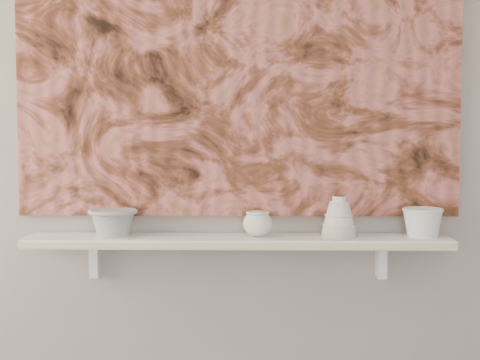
{
  "coord_description": "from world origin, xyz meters",
  "views": [
    {
      "loc": [
        0.05,
        -0.69,
        1.26
      ],
      "look_at": [
        0.01,
        1.49,
        1.12
      ],
      "focal_mm": 50.0,
      "sensor_mm": 36.0,
      "label": 1
    }
  ],
  "objects_px": {
    "shelf": "(237,241)",
    "bell_vessel": "(339,216)",
    "painting": "(238,54)",
    "bowl_grey": "(113,222)",
    "bowl_white": "(423,222)",
    "cup_cream": "(258,224)"
  },
  "relations": [
    {
      "from": "bowl_white",
      "to": "painting",
      "type": "bearing_deg",
      "value": 172.5
    },
    {
      "from": "shelf",
      "to": "bell_vessel",
      "type": "height_order",
      "value": "bell_vessel"
    },
    {
      "from": "shelf",
      "to": "bowl_grey",
      "type": "relative_size",
      "value": 8.66
    },
    {
      "from": "cup_cream",
      "to": "shelf",
      "type": "bearing_deg",
      "value": 180.0
    },
    {
      "from": "bell_vessel",
      "to": "bowl_grey",
      "type": "bearing_deg",
      "value": 180.0
    },
    {
      "from": "painting",
      "to": "bowl_white",
      "type": "xyz_separation_m",
      "value": [
        0.61,
        -0.08,
        -0.56
      ]
    },
    {
      "from": "bowl_grey",
      "to": "bell_vessel",
      "type": "distance_m",
      "value": 0.75
    },
    {
      "from": "shelf",
      "to": "bell_vessel",
      "type": "distance_m",
      "value": 0.35
    },
    {
      "from": "shelf",
      "to": "cup_cream",
      "type": "relative_size",
      "value": 14.66
    },
    {
      "from": "cup_cream",
      "to": "bowl_white",
      "type": "relative_size",
      "value": 0.71
    },
    {
      "from": "shelf",
      "to": "painting",
      "type": "bearing_deg",
      "value": 90.0
    },
    {
      "from": "shelf",
      "to": "bowl_grey",
      "type": "xyz_separation_m",
      "value": [
        -0.41,
        0.0,
        0.06
      ]
    },
    {
      "from": "painting",
      "to": "shelf",
      "type": "bearing_deg",
      "value": -90.0
    },
    {
      "from": "painting",
      "to": "bowl_grey",
      "type": "height_order",
      "value": "painting"
    },
    {
      "from": "shelf",
      "to": "bowl_grey",
      "type": "distance_m",
      "value": 0.42
    },
    {
      "from": "cup_cream",
      "to": "bowl_white",
      "type": "xyz_separation_m",
      "value": [
        0.54,
        0.0,
        0.01
      ]
    },
    {
      "from": "bowl_grey",
      "to": "cup_cream",
      "type": "distance_m",
      "value": 0.48
    },
    {
      "from": "bowl_grey",
      "to": "cup_cream",
      "type": "height_order",
      "value": "bowl_grey"
    },
    {
      "from": "shelf",
      "to": "bowl_grey",
      "type": "bearing_deg",
      "value": 180.0
    },
    {
      "from": "bowl_grey",
      "to": "bell_vessel",
      "type": "bearing_deg",
      "value": 0.0
    },
    {
      "from": "shelf",
      "to": "cup_cream",
      "type": "bearing_deg",
      "value": 0.0
    },
    {
      "from": "cup_cream",
      "to": "bowl_grey",
      "type": "bearing_deg",
      "value": 180.0
    }
  ]
}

